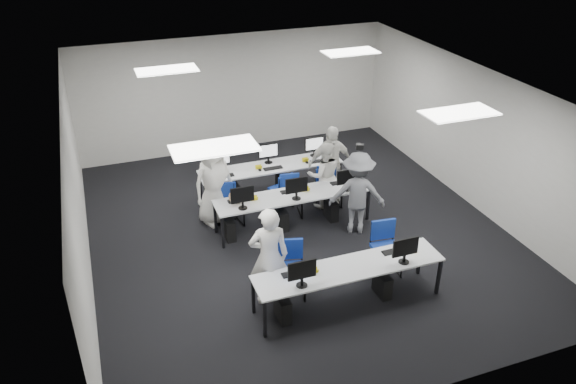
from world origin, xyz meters
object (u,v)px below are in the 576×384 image
object	(u,v)px
chair_0	(291,279)
chair_4	(328,195)
chair_6	(281,196)
student_1	(324,175)
chair_2	(231,212)
desk_front	(349,270)
student_0	(269,257)
desk_mid	(293,197)
chair_5	(225,204)
chair_1	(385,257)
photographer	(357,193)
chair_7	(325,187)
student_2	(214,182)
chair_3	(291,203)
student_3	(330,164)

from	to	relation	value
chair_0	chair_4	world-z (taller)	chair_0
chair_6	student_1	world-z (taller)	student_1
chair_2	chair_6	xyz separation A→B (m)	(1.20, 0.33, -0.01)
desk_front	student_0	bearing A→B (deg)	157.35
desk_mid	chair_5	size ratio (longest dim) A/B	3.67
chair_1	chair_4	distance (m)	2.52
desk_mid	photographer	size ratio (longest dim) A/B	1.86
chair_0	chair_1	xyz separation A→B (m)	(1.81, 0.00, -0.00)
photographer	desk_mid	bearing A→B (deg)	-4.77
desk_front	chair_7	xyz separation A→B (m)	(1.07, 3.44, -0.40)
chair_6	student_0	xyz separation A→B (m)	(-1.24, -2.93, 0.64)
desk_front	student_2	xyz separation A→B (m)	(-1.45, 3.33, 0.24)
chair_3	chair_5	xyz separation A→B (m)	(-1.32, 0.45, -0.00)
chair_2	photographer	distance (m)	2.62
chair_3	chair_7	world-z (taller)	chair_7
student_0	student_2	world-z (taller)	student_2
chair_4	student_1	xyz separation A→B (m)	(-0.09, 0.06, 0.47)
chair_0	chair_6	xyz separation A→B (m)	(0.84, 2.87, -0.05)
student_0	chair_6	bearing A→B (deg)	-103.17
chair_0	chair_6	world-z (taller)	chair_0
chair_5	chair_7	distance (m)	2.27
chair_3	student_2	world-z (taller)	student_2
chair_0	chair_4	size ratio (longest dim) A/B	1.11
student_1	student_2	bearing A→B (deg)	5.62
desk_front	student_3	distance (m)	3.59
student_2	chair_3	bearing A→B (deg)	-29.76
desk_front	student_3	size ratio (longest dim) A/B	1.85
photographer	chair_5	bearing A→B (deg)	-9.39
chair_2	student_1	bearing A→B (deg)	-7.39
chair_5	chair_7	world-z (taller)	chair_7
chair_3	chair_4	size ratio (longest dim) A/B	0.99
student_0	photographer	bearing A→B (deg)	-137.58
student_1	chair_3	bearing A→B (deg)	17.35
student_0	student_1	world-z (taller)	student_0
chair_5	photographer	bearing A→B (deg)	-19.38
chair_5	chair_0	bearing A→B (deg)	-69.08
chair_0	student_0	world-z (taller)	student_0
chair_0	photographer	size ratio (longest dim) A/B	0.57
chair_4	student_1	world-z (taller)	student_1
desk_front	chair_2	bearing A→B (deg)	110.62
chair_7	student_2	size ratio (longest dim) A/B	0.48
chair_0	photographer	world-z (taller)	photographer
student_3	desk_mid	bearing A→B (deg)	-144.22
chair_2	student_2	bearing A→B (deg)	133.67
desk_front	desk_mid	world-z (taller)	same
chair_6	student_2	distance (m)	1.62
chair_1	student_1	size ratio (longest dim) A/B	0.65
desk_mid	chair_6	world-z (taller)	chair_6
chair_4	student_0	distance (m)	3.45
chair_0	chair_3	xyz separation A→B (m)	(0.93, 2.48, -0.03)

